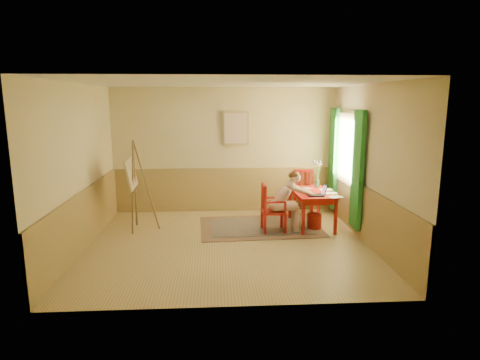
{
  "coord_description": "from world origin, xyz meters",
  "views": [
    {
      "loc": [
        -0.21,
        -6.91,
        2.52
      ],
      "look_at": [
        0.25,
        0.55,
        1.05
      ],
      "focal_mm": 30.48,
      "sensor_mm": 36.0,
      "label": 1
    }
  ],
  "objects": [
    {
      "name": "wall_portrait",
      "position": [
        0.25,
        2.2,
        1.9
      ],
      "size": [
        0.6,
        0.05,
        0.76
      ],
      "color": "tan",
      "rests_on": "room"
    },
    {
      "name": "chair_back",
      "position": [
        1.77,
        1.97,
        0.48
      ],
      "size": [
        0.49,
        0.51,
        0.97
      ],
      "color": "red",
      "rests_on": "room"
    },
    {
      "name": "room",
      "position": [
        0.0,
        0.0,
        1.4
      ],
      "size": [
        5.04,
        4.54,
        2.84
      ],
      "color": "tan",
      "rests_on": "ground"
    },
    {
      "name": "wastebasket",
      "position": [
        1.74,
        0.77,
        0.15
      ],
      "size": [
        0.35,
        0.35,
        0.3
      ],
      "primitive_type": "cylinder",
      "rotation": [
        0.0,
        0.0,
        -0.27
      ],
      "color": "#A92417",
      "rests_on": "room"
    },
    {
      "name": "figure",
      "position": [
        1.16,
        0.63,
        0.66
      ],
      "size": [
        0.88,
        0.38,
        1.19
      ],
      "color": "beige",
      "rests_on": "room"
    },
    {
      "name": "wainscot",
      "position": [
        0.0,
        0.8,
        0.5
      ],
      "size": [
        5.0,
        4.5,
        1.0
      ],
      "color": "#A6894D",
      "rests_on": "room"
    },
    {
      "name": "chair_left",
      "position": [
        0.86,
        0.63,
        0.47
      ],
      "size": [
        0.45,
        0.43,
        0.95
      ],
      "color": "red",
      "rests_on": "room"
    },
    {
      "name": "vase",
      "position": [
        1.92,
        1.36,
        0.98
      ],
      "size": [
        0.19,
        0.28,
        0.58
      ],
      "color": "#3F724C",
      "rests_on": "table"
    },
    {
      "name": "laptop",
      "position": [
        1.75,
        0.58,
        0.76
      ],
      "size": [
        0.36,
        0.22,
        0.22
      ],
      "color": "#1E2338",
      "rests_on": "table"
    },
    {
      "name": "window",
      "position": [
        2.42,
        1.1,
        1.35
      ],
      "size": [
        0.12,
        2.01,
        2.2
      ],
      "color": "white",
      "rests_on": "room"
    },
    {
      "name": "easel",
      "position": [
        -1.8,
        0.93,
        1.06
      ],
      "size": [
        0.6,
        0.79,
        1.79
      ],
      "color": "olive",
      "rests_on": "room"
    },
    {
      "name": "table",
      "position": [
        1.72,
        0.93,
        0.63
      ],
      "size": [
        0.77,
        1.23,
        0.72
      ],
      "color": "red",
      "rests_on": "room"
    },
    {
      "name": "rug",
      "position": [
        0.68,
        0.94,
        0.01
      ],
      "size": [
        2.47,
        1.71,
        0.02
      ],
      "color": "#8C7251",
      "rests_on": "room"
    },
    {
      "name": "papers",
      "position": [
        1.95,
        0.88,
        0.72
      ],
      "size": [
        0.7,
        1.04,
        0.0
      ],
      "color": "white",
      "rests_on": "table"
    }
  ]
}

